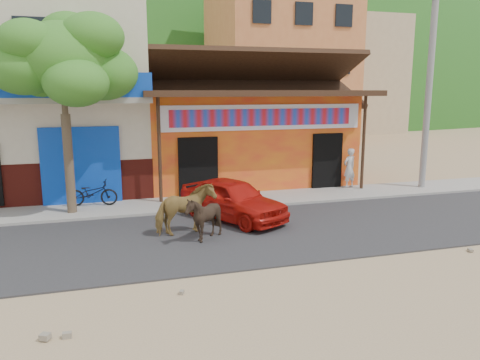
{
  "coord_description": "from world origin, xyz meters",
  "views": [
    {
      "loc": [
        -3.56,
        -9.05,
        3.85
      ],
      "look_at": [
        -0.03,
        3.0,
        1.4
      ],
      "focal_mm": 35.0,
      "sensor_mm": 36.0,
      "label": 1
    }
  ],
  "objects_px": {
    "tree": "(65,114)",
    "red_car": "(233,199)",
    "cow_tan": "(185,209)",
    "scooter": "(92,193)",
    "pedestrian": "(349,168)",
    "utility_pole": "(429,81)",
    "cow_dark": "(204,218)"
  },
  "relations": [
    {
      "from": "tree",
      "to": "red_car",
      "type": "distance_m",
      "value": 5.56
    },
    {
      "from": "cow_tan",
      "to": "pedestrian",
      "type": "distance_m",
      "value": 7.96
    },
    {
      "from": "pedestrian",
      "to": "tree",
      "type": "bearing_deg",
      "value": -11.4
    },
    {
      "from": "pedestrian",
      "to": "red_car",
      "type": "bearing_deg",
      "value": 10.77
    },
    {
      "from": "utility_pole",
      "to": "pedestrian",
      "type": "xyz_separation_m",
      "value": [
        -2.78,
        0.69,
        -3.24
      ]
    },
    {
      "from": "cow_tan",
      "to": "utility_pole",
      "type": "bearing_deg",
      "value": -89.37
    },
    {
      "from": "cow_dark",
      "to": "scooter",
      "type": "bearing_deg",
      "value": -144.51
    },
    {
      "from": "cow_dark",
      "to": "scooter",
      "type": "distance_m",
      "value": 5.1
    },
    {
      "from": "tree",
      "to": "cow_dark",
      "type": "bearing_deg",
      "value": -46.76
    },
    {
      "from": "scooter",
      "to": "cow_dark",
      "type": "bearing_deg",
      "value": -137.81
    },
    {
      "from": "cow_dark",
      "to": "tree",
      "type": "bearing_deg",
      "value": -134.32
    },
    {
      "from": "cow_dark",
      "to": "scooter",
      "type": "height_order",
      "value": "cow_dark"
    },
    {
      "from": "tree",
      "to": "cow_tan",
      "type": "distance_m",
      "value": 4.84
    },
    {
      "from": "tree",
      "to": "cow_tan",
      "type": "bearing_deg",
      "value": -43.83
    },
    {
      "from": "utility_pole",
      "to": "cow_tan",
      "type": "height_order",
      "value": "utility_pole"
    },
    {
      "from": "tree",
      "to": "utility_pole",
      "type": "distance_m",
      "value": 12.84
    },
    {
      "from": "cow_tan",
      "to": "scooter",
      "type": "relative_size",
      "value": 0.99
    },
    {
      "from": "utility_pole",
      "to": "cow_tan",
      "type": "bearing_deg",
      "value": -162.37
    },
    {
      "from": "tree",
      "to": "cow_dark",
      "type": "height_order",
      "value": "tree"
    },
    {
      "from": "cow_dark",
      "to": "pedestrian",
      "type": "height_order",
      "value": "pedestrian"
    },
    {
      "from": "tree",
      "to": "cow_dark",
      "type": "distance_m",
      "value": 5.53
    },
    {
      "from": "tree",
      "to": "red_car",
      "type": "height_order",
      "value": "tree"
    },
    {
      "from": "utility_pole",
      "to": "cow_dark",
      "type": "distance_m",
      "value": 10.74
    },
    {
      "from": "scooter",
      "to": "pedestrian",
      "type": "relative_size",
      "value": 1.05
    },
    {
      "from": "cow_dark",
      "to": "scooter",
      "type": "xyz_separation_m",
      "value": [
        -2.78,
        4.27,
        -0.1
      ]
    },
    {
      "from": "cow_tan",
      "to": "cow_dark",
      "type": "xyz_separation_m",
      "value": [
        0.35,
        -0.69,
        -0.07
      ]
    },
    {
      "from": "scooter",
      "to": "tree",
      "type": "bearing_deg",
      "value": 147.65
    },
    {
      "from": "utility_pole",
      "to": "red_car",
      "type": "bearing_deg",
      "value": -165.65
    },
    {
      "from": "utility_pole",
      "to": "cow_tan",
      "type": "xyz_separation_m",
      "value": [
        -9.77,
        -3.11,
        -3.41
      ]
    },
    {
      "from": "scooter",
      "to": "pedestrian",
      "type": "distance_m",
      "value": 9.43
    },
    {
      "from": "utility_pole",
      "to": "cow_dark",
      "type": "height_order",
      "value": "utility_pole"
    },
    {
      "from": "red_car",
      "to": "scooter",
      "type": "distance_m",
      "value": 4.77
    }
  ]
}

